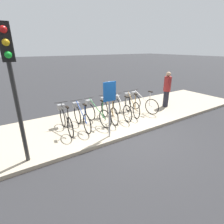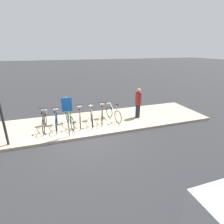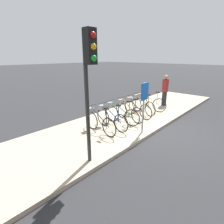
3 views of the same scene
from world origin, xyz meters
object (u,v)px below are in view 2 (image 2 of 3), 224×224
object	(u,v)px
parked_bicycle_2	(69,117)
sign_post	(67,111)
parked_bicycle_6	(113,112)
parked_bicycle_0	(44,120)
parked_bicycle_3	(80,116)
pedestrian	(138,102)
parked_bicycle_1	(56,119)
parked_bicycle_5	(102,113)
parked_bicycle_4	(92,115)

from	to	relation	value
parked_bicycle_2	sign_post	size ratio (longest dim) A/B	0.90
parked_bicycle_6	parked_bicycle_2	bearing A→B (deg)	-178.31
parked_bicycle_0	parked_bicycle_3	world-z (taller)	same
parked_bicycle_3	sign_post	distance (m)	1.61
parked_bicycle_0	parked_bicycle_3	size ratio (longest dim) A/B	1.01
parked_bicycle_6	pedestrian	size ratio (longest dim) A/B	0.96
parked_bicycle_2	parked_bicycle_3	distance (m)	0.56
parked_bicycle_2	sign_post	world-z (taller)	sign_post
parked_bicycle_2	parked_bicycle_1	bearing A→B (deg)	-176.03
parked_bicycle_6	sign_post	distance (m)	2.93
parked_bicycle_0	parked_bicycle_2	xyz separation A→B (m)	(1.19, -0.01, 0.00)
parked_bicycle_3	pedestrian	distance (m)	3.34
parked_bicycle_1	parked_bicycle_5	bearing A→B (deg)	2.68
parked_bicycle_3	parked_bicycle_4	xyz separation A→B (m)	(0.61, -0.02, 0.00)
parked_bicycle_6	sign_post	bearing A→B (deg)	-153.06
parked_bicycle_4	parked_bicycle_1	bearing A→B (deg)	-179.18
parked_bicycle_1	parked_bicycle_2	bearing A→B (deg)	3.97
parked_bicycle_0	parked_bicycle_4	xyz separation A→B (m)	(2.36, -0.03, 0.00)
parked_bicycle_1	pedestrian	xyz separation A→B (m)	(4.50, -0.02, 0.45)
parked_bicycle_5	parked_bicycle_6	bearing A→B (deg)	0.10
parked_bicycle_2	pedestrian	bearing A→B (deg)	-0.98
parked_bicycle_0	parked_bicycle_6	size ratio (longest dim) A/B	1.01
parked_bicycle_0	parked_bicycle_5	xyz separation A→B (m)	(2.97, 0.06, 0.00)
parked_bicycle_5	pedestrian	bearing A→B (deg)	-3.71
parked_bicycle_0	parked_bicycle_6	xyz separation A→B (m)	(3.58, 0.06, 0.00)
parked_bicycle_0	parked_bicycle_1	xyz separation A→B (m)	(0.56, -0.06, 0.00)
parked_bicycle_6	sign_post	xyz separation A→B (m)	(-2.51, -1.28, 0.80)
parked_bicycle_5	parked_bicycle_6	xyz separation A→B (m)	(0.60, 0.00, 0.00)
parked_bicycle_2	parked_bicycle_5	size ratio (longest dim) A/B	1.03
parked_bicycle_2	pedestrian	world-z (taller)	pedestrian
pedestrian	sign_post	xyz separation A→B (m)	(-4.00, -1.14, 0.35)
parked_bicycle_4	parked_bicycle_5	distance (m)	0.62
parked_bicycle_0	parked_bicycle_5	size ratio (longest dim) A/B	1.04
parked_bicycle_1	pedestrian	world-z (taller)	pedestrian
parked_bicycle_3	pedestrian	size ratio (longest dim) A/B	0.97
parked_bicycle_5	pedestrian	world-z (taller)	pedestrian
parked_bicycle_0	parked_bicycle_1	size ratio (longest dim) A/B	1.00
parked_bicycle_6	sign_post	world-z (taller)	sign_post
sign_post	parked_bicycle_3	bearing A→B (deg)	60.47
parked_bicycle_0	parked_bicycle_4	size ratio (longest dim) A/B	1.01
parked_bicycle_4	sign_post	bearing A→B (deg)	-137.49
parked_bicycle_2	parked_bicycle_6	size ratio (longest dim) A/B	1.01
parked_bicycle_6	parked_bicycle_5	bearing A→B (deg)	-179.90
pedestrian	parked_bicycle_3	bearing A→B (deg)	178.74
parked_bicycle_0	pedestrian	bearing A→B (deg)	-0.90
parked_bicycle_6	pedestrian	world-z (taller)	pedestrian
parked_bicycle_3	parked_bicycle_6	world-z (taller)	same
parked_bicycle_5	sign_post	xyz separation A→B (m)	(-1.91, -1.27, 0.80)
parked_bicycle_3	parked_bicycle_0	bearing A→B (deg)	179.77
parked_bicycle_4	parked_bicycle_5	xyz separation A→B (m)	(0.61, 0.09, 0.00)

